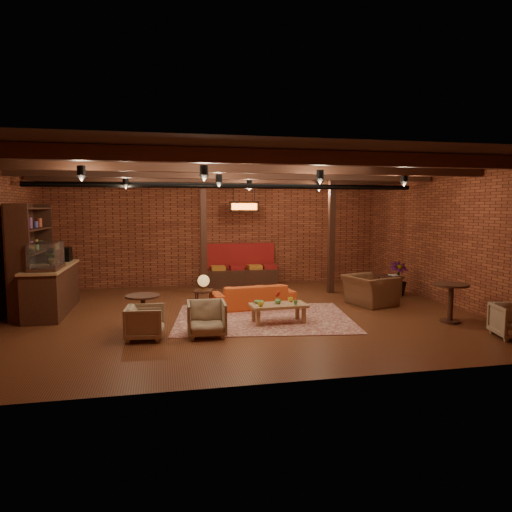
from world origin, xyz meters
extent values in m
plane|color=#3D1C0F|center=(0.00, 0.00, 0.00)|extent=(10.00, 10.00, 0.00)
cube|color=black|center=(0.00, 0.00, 3.20)|extent=(10.00, 8.00, 0.02)
cube|color=maroon|center=(0.00, 4.00, 1.60)|extent=(10.00, 0.02, 3.20)
cube|color=maroon|center=(0.00, -4.00, 1.60)|extent=(10.00, 0.02, 3.20)
cube|color=maroon|center=(5.00, 0.00, 1.60)|extent=(0.02, 8.00, 3.20)
cylinder|color=black|center=(0.00, 1.60, 2.85)|extent=(9.60, 0.12, 0.12)
cube|color=black|center=(-0.60, 2.60, 1.60)|extent=(0.16, 0.16, 3.20)
cube|color=black|center=(2.80, 2.00, 1.60)|extent=(0.16, 0.16, 3.20)
imported|color=#337F33|center=(-4.00, 1.20, 1.22)|extent=(0.35, 0.39, 0.30)
cube|color=orange|center=(0.60, 3.10, 2.35)|extent=(0.86, 0.06, 0.30)
cube|color=maroon|center=(0.35, -0.48, 0.01)|extent=(3.97, 3.25, 0.01)
imported|color=#CA481C|center=(0.33, 0.55, 0.28)|extent=(1.98, 0.95, 0.56)
cube|color=olive|center=(0.56, -0.92, 0.36)|extent=(1.15, 0.60, 0.05)
cube|color=olive|center=(0.10, -1.14, 0.17)|extent=(0.07, 0.07, 0.33)
cube|color=olive|center=(1.04, -1.10, 0.17)|extent=(0.07, 0.07, 0.33)
cube|color=olive|center=(0.09, -0.74, 0.17)|extent=(0.07, 0.07, 0.33)
cube|color=olive|center=(1.03, -0.71, 0.17)|extent=(0.07, 0.07, 0.33)
imported|color=yellow|center=(0.16, -1.07, 0.43)|extent=(0.12, 0.12, 0.09)
imported|color=#559C47|center=(0.88, -1.05, 0.43)|extent=(0.09, 0.09, 0.08)
imported|color=yellow|center=(0.87, -0.73, 0.43)|extent=(0.12, 0.12, 0.09)
imported|color=#559C47|center=(0.20, -0.75, 0.41)|extent=(0.20, 0.20, 0.05)
imported|color=#559C47|center=(0.56, -0.88, 0.44)|extent=(0.11, 0.11, 0.11)
sphere|color=#B12212|center=(0.56, -0.88, 0.59)|extent=(0.10, 0.10, 0.10)
cube|color=black|center=(-0.81, 0.42, 0.47)|extent=(0.47, 0.47, 0.04)
cylinder|color=black|center=(-0.81, 0.42, 0.23)|extent=(0.03, 0.03, 0.45)
cylinder|color=olive|center=(-0.81, 0.42, 0.50)|extent=(0.13, 0.13, 0.02)
cylinder|color=olive|center=(-0.81, 0.42, 0.56)|extent=(0.04, 0.04, 0.19)
sphere|color=gold|center=(-0.81, 0.42, 0.70)|extent=(0.26, 0.26, 0.26)
cylinder|color=black|center=(-2.08, -0.92, 0.66)|extent=(0.65, 0.65, 0.04)
cylinder|color=black|center=(-2.08, -0.92, 0.33)|extent=(0.09, 0.09, 0.63)
cylinder|color=black|center=(-2.08, -0.92, 0.02)|extent=(0.39, 0.39, 0.04)
imported|color=#BCAF92|center=(-2.03, -1.54, 0.33)|extent=(0.65, 0.69, 0.66)
imported|color=#BCAF92|center=(-0.95, -1.57, 0.35)|extent=(0.70, 0.66, 0.70)
imported|color=brown|center=(3.13, 0.30, 0.48)|extent=(0.97, 1.24, 0.95)
cube|color=black|center=(4.08, 1.08, 0.54)|extent=(0.59, 0.59, 0.04)
cylinder|color=black|center=(4.08, 1.08, 0.26)|extent=(0.04, 0.04, 0.52)
imported|color=black|center=(4.08, 1.08, 0.57)|extent=(0.23, 0.28, 0.02)
cylinder|color=black|center=(4.00, -1.57, 0.77)|extent=(0.67, 0.67, 0.04)
cylinder|color=black|center=(4.00, -1.57, 0.39)|extent=(0.11, 0.11, 0.74)
cylinder|color=black|center=(4.00, -1.57, 0.02)|extent=(0.40, 0.40, 0.04)
imported|color=#4C7F4C|center=(4.40, 1.28, 1.33)|extent=(1.54, 1.54, 2.67)
camera|label=1|loc=(-1.72, -9.65, 2.31)|focal=32.00mm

